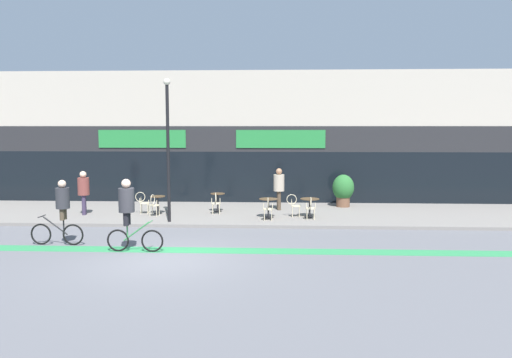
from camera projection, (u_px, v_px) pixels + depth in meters
The scene contains 20 objects.
ground_plane at pixel (163, 261), 13.85m from camera, with size 120.00×120.00×0.00m, color #5B5B60.
sidewalk_slab at pixel (203, 213), 21.05m from camera, with size 40.00×5.50×0.12m, color slate.
storefront_facade at pixel (216, 138), 25.41m from camera, with size 40.00×4.06×6.30m.
bike_lane_stripe at pixel (172, 250), 15.04m from camera, with size 36.00×0.70×0.01m, color #2D844C.
bistro_table_0 at pixel (158, 201), 20.55m from camera, with size 0.62×0.62×0.73m.
bistro_table_1 at pixel (218, 199), 21.05m from camera, with size 0.61×0.61×0.78m.
bistro_table_2 at pixel (268, 204), 19.66m from camera, with size 0.74×0.74×0.76m.
bistro_table_3 at pixel (310, 204), 19.83m from camera, with size 0.76×0.76×0.73m.
cafe_chair_0_near at pixel (154, 204), 19.93m from camera, with size 0.45×0.60×0.90m.
cafe_chair_0_side at pixel (143, 201), 20.57m from camera, with size 0.60×0.45×0.90m.
cafe_chair_1_near at pixel (216, 202), 20.43m from camera, with size 0.43×0.59×0.90m.
cafe_chair_2_near at pixel (268, 207), 19.04m from camera, with size 0.40×0.58×0.90m.
cafe_chair_3_near at pixel (311, 206), 19.21m from camera, with size 0.40×0.58×0.90m.
cafe_chair_3_side at pixel (294, 204), 19.86m from camera, with size 0.57×0.40×0.90m.
planter_pot at pixel (343, 189), 22.31m from camera, with size 0.96×0.96×1.45m.
lamp_post at pixel (168, 140), 18.55m from camera, with size 0.26×0.26×5.36m.
cyclist_0 at pixel (128, 209), 14.72m from camera, with size 1.71×0.49×2.18m.
cyclist_1 at pixel (61, 208), 15.55m from camera, with size 1.72×0.48×2.06m.
pedestrian_near_end at pixel (279, 185), 21.46m from camera, with size 0.52×0.52×1.80m.
pedestrian_far_end at pixel (84, 189), 20.27m from camera, with size 0.56×0.56×1.78m.
Camera 1 is at (3.22, -13.40, 3.72)m, focal length 35.00 mm.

